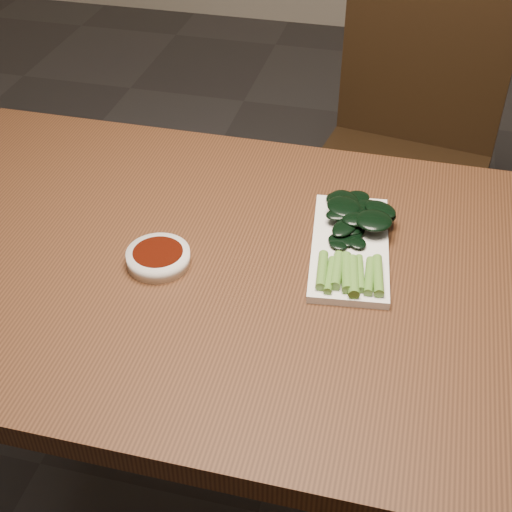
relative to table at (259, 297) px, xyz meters
name	(u,v)px	position (x,y,z in m)	size (l,w,h in m)	color
table	(259,297)	(0.00, 0.00, 0.00)	(1.40, 0.80, 0.75)	#442513
chair_far	(403,149)	(0.20, 0.89, -0.19)	(0.53, 0.53, 0.89)	black
sauce_bowl	(158,257)	(-0.16, -0.04, 0.08)	(0.11, 0.11, 0.03)	white
serving_plate	(350,247)	(0.14, 0.07, 0.08)	(0.16, 0.29, 0.01)	white
gai_lan	(354,230)	(0.14, 0.10, 0.10)	(0.15, 0.30, 0.03)	#598C30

